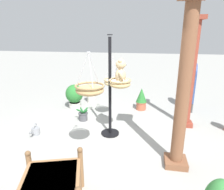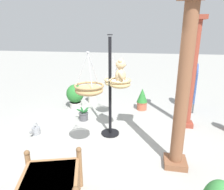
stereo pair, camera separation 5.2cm
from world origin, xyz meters
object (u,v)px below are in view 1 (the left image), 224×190
potted_plant_small_succulent (91,93)px  potted_plant_trailing_ivy (83,115)px  hanging_basket_with_teddy (120,83)px  teddy_bear (121,73)px  potted_plant_conical_shrub (141,99)px  hanging_basket_left_high (112,82)px  display_pole_central (110,106)px  greenhouse_pillar_right (183,92)px  greenhouse_pillar_left (192,77)px  watering_can (35,131)px  potted_plant_flowering_red (74,95)px  display_sign_board (194,83)px  hanging_basket_right_low (90,89)px

potted_plant_small_succulent → potted_plant_trailing_ivy: (1.54, 0.18, -0.19)m
hanging_basket_with_teddy → teddy_bear: (0.00, 0.02, 0.23)m
potted_plant_conical_shrub → hanging_basket_left_high: bearing=-37.9°
teddy_bear → hanging_basket_left_high: size_ratio=0.69×
teddy_bear → potted_plant_small_succulent: size_ratio=0.79×
display_pole_central → greenhouse_pillar_right: 1.88m
teddy_bear → greenhouse_pillar_left: bearing=119.7°
watering_can → teddy_bear: bearing=95.7°
potted_plant_small_succulent → potted_plant_trailing_ivy: 1.56m
potted_plant_flowering_red → watering_can: 1.96m
greenhouse_pillar_left → potted_plant_flowering_red: (-0.75, -3.39, -0.91)m
potted_plant_conical_shrub → greenhouse_pillar_left: bearing=51.2°
potted_plant_small_succulent → display_sign_board: size_ratio=0.45×
potted_plant_conical_shrub → potted_plant_trailing_ivy: potted_plant_conical_shrub is taller
greenhouse_pillar_right → watering_can: size_ratio=8.53×
teddy_bear → hanging_basket_left_high: teddy_bear is taller
hanging_basket_right_low → potted_plant_small_succulent: (-3.37, -0.94, -1.12)m
hanging_basket_with_teddy → potted_plant_trailing_ivy: size_ratio=1.43×
greenhouse_pillar_right → potted_plant_small_succulent: bearing=-141.6°
hanging_basket_left_high → display_pole_central: bearing=5.5°
display_pole_central → greenhouse_pillar_left: size_ratio=0.85×
hanging_basket_with_teddy → teddy_bear: bearing=90.0°
display_pole_central → potted_plant_trailing_ivy: size_ratio=6.02×
teddy_bear → display_pole_central: bearing=-118.6°
hanging_basket_with_teddy → watering_can: hanging_basket_with_teddy is taller
teddy_bear → potted_plant_trailing_ivy: teddy_bear is taller
display_pole_central → potted_plant_flowering_red: 2.14m
hanging_basket_with_teddy → potted_plant_small_succulent: 2.88m
potted_plant_flowering_red → potted_plant_conical_shrub: 2.17m
display_sign_board → watering_can: size_ratio=4.31×
hanging_basket_with_teddy → greenhouse_pillar_left: greenhouse_pillar_left is taller
display_pole_central → potted_plant_trailing_ivy: bearing=-126.3°
display_pole_central → potted_plant_conical_shrub: size_ratio=3.33×
display_pole_central → teddy_bear: (0.15, 0.27, 0.84)m
hanging_basket_with_teddy → potted_plant_flowering_red: hanging_basket_with_teddy is taller
display_pole_central → potted_plant_trailing_ivy: display_pole_central is taller
greenhouse_pillar_right → potted_plant_conical_shrub: bearing=-164.9°
hanging_basket_right_low → greenhouse_pillar_right: bearing=96.8°
greenhouse_pillar_right → potted_plant_conical_shrub: size_ratio=4.19×
teddy_bear → greenhouse_pillar_right: greenhouse_pillar_right is taller
hanging_basket_left_high → display_sign_board: hanging_basket_left_high is taller
teddy_bear → watering_can: bearing=-84.3°
hanging_basket_with_teddy → potted_plant_flowering_red: bearing=-134.7°
greenhouse_pillar_left → hanging_basket_right_low: bearing=-46.5°
potted_plant_flowering_red → potted_plant_small_succulent: size_ratio=1.18×
hanging_basket_with_teddy → potted_plant_trailing_ivy: (-0.81, -1.15, -1.19)m
greenhouse_pillar_left → display_sign_board: (-1.24, 0.37, -0.45)m
hanging_basket_left_high → hanging_basket_right_low: bearing=-1.9°
potted_plant_small_succulent → hanging_basket_left_high: bearing=35.6°
potted_plant_flowering_red → greenhouse_pillar_left: bearing=77.6°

